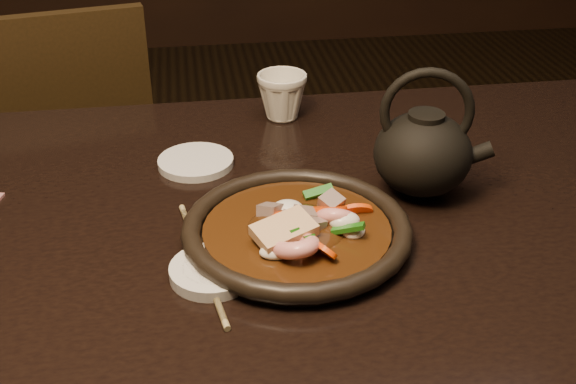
{
  "coord_description": "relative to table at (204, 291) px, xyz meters",
  "views": [
    {
      "loc": [
        -0.0,
        -0.76,
        1.26
      ],
      "look_at": [
        0.11,
        0.02,
        0.8
      ],
      "focal_mm": 45.0,
      "sensor_mm": 36.0,
      "label": 1
    }
  ],
  "objects": [
    {
      "name": "chair",
      "position": [
        -0.29,
        0.7,
        -0.19
      ],
      "size": [
        0.49,
        0.49,
        0.88
      ],
      "rotation": [
        0.0,
        0.0,
        3.35
      ],
      "color": "black",
      "rests_on": "floor"
    },
    {
      "name": "plate",
      "position": [
        0.12,
        -0.02,
        0.09
      ],
      "size": [
        0.29,
        0.29,
        0.03
      ],
      "color": "black",
      "rests_on": "table"
    },
    {
      "name": "tea_cup",
      "position": [
        0.15,
        0.36,
        0.12
      ],
      "size": [
        0.08,
        0.08,
        0.08
      ],
      "primitive_type": "imported",
      "rotation": [
        0.0,
        0.0,
        -0.01
      ],
      "color": "silver",
      "rests_on": "table"
    },
    {
      "name": "saucer_right",
      "position": [
        0.0,
        0.21,
        0.08
      ],
      "size": [
        0.11,
        0.11,
        0.01
      ],
      "primitive_type": "cylinder",
      "color": "silver",
      "rests_on": "table"
    },
    {
      "name": "stirfry",
      "position": [
        0.12,
        -0.02,
        0.1
      ],
      "size": [
        0.17,
        0.17,
        0.06
      ],
      "color": "#311909",
      "rests_on": "plate"
    },
    {
      "name": "table",
      "position": [
        0.0,
        0.0,
        0.0
      ],
      "size": [
        1.6,
        0.9,
        0.75
      ],
      "color": "black",
      "rests_on": "floor"
    },
    {
      "name": "soy_dish",
      "position": [
        0.01,
        -0.07,
        0.08
      ],
      "size": [
        0.1,
        0.1,
        0.01
      ],
      "primitive_type": "cylinder",
      "color": "silver",
      "rests_on": "table"
    },
    {
      "name": "chopsticks",
      "position": [
        -0.0,
        -0.05,
        0.08
      ],
      "size": [
        0.05,
        0.26,
        0.01
      ],
      "rotation": [
        0.0,
        0.0,
        0.16
      ],
      "color": "tan",
      "rests_on": "table"
    },
    {
      "name": "teapot",
      "position": [
        0.31,
        0.08,
        0.14
      ],
      "size": [
        0.16,
        0.13,
        0.18
      ],
      "rotation": [
        0.0,
        0.0,
        -0.22
      ],
      "color": "black",
      "rests_on": "table"
    }
  ]
}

